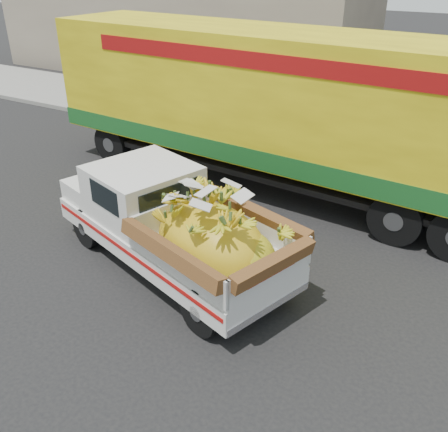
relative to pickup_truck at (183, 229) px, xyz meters
The scene contains 6 objects.
ground 2.60m from the pickup_truck, 158.95° to the left, with size 100.00×100.00×0.00m, color black.
curb 7.22m from the pickup_truck, 108.36° to the left, with size 60.00×0.25×0.15m, color gray.
sidewalk 9.23m from the pickup_truck, 104.23° to the left, with size 60.00×4.00×0.14m, color gray.
building_left 18.08m from the pickup_truck, 124.72° to the left, with size 18.00×6.00×5.00m, color gray.
pickup_truck is the anchor object (origin of this frame).
semi_trailer 4.52m from the pickup_truck, 94.67° to the left, with size 12.04×3.31×3.80m.
Camera 1 is at (6.79, -7.16, 5.30)m, focal length 40.00 mm.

